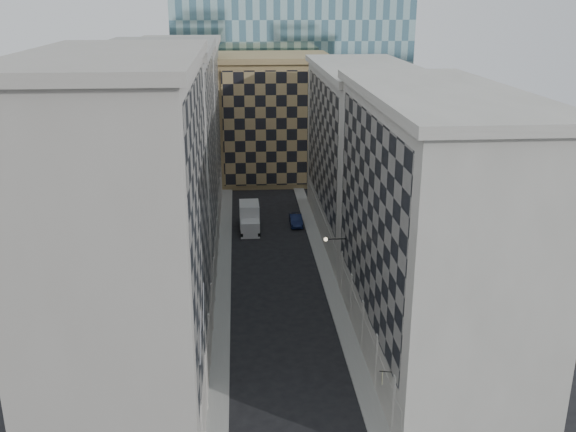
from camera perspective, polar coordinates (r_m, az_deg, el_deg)
sidewalk_west at (r=65.11m, az=-5.75°, el=-5.46°), size 1.50×100.00×0.15m
sidewalk_east at (r=65.65m, az=3.48°, el=-5.19°), size 1.50×100.00×0.15m
bldg_left_a at (r=43.68m, az=-14.09°, el=-1.76°), size 10.80×22.80×23.70m
bldg_left_b at (r=64.67m, az=-11.04°, el=4.68°), size 10.80×22.80×22.70m
bldg_left_c at (r=86.17m, az=-9.48°, el=7.93°), size 10.80×22.80×21.70m
bldg_right_a at (r=49.40m, az=12.57°, el=-1.08°), size 10.80×26.80×20.70m
bldg_right_b at (r=74.70m, az=6.69°, el=5.63°), size 10.80×28.80×19.70m
tan_block at (r=98.92m, az=-1.30°, el=8.75°), size 16.80×14.80×18.80m
flagpoles_left at (r=40.11m, az=-7.66°, el=-9.25°), size 0.10×6.33×2.33m
bracket_lamp at (r=57.70m, az=3.55°, el=-2.08°), size 1.98×0.36×0.36m
box_truck at (r=77.67m, az=-3.44°, el=-0.27°), size 2.40×5.80×3.17m
dark_car at (r=79.33m, az=0.70°, el=-0.35°), size 1.47×4.16×1.37m
shop_sign at (r=42.64m, az=8.40°, el=-13.93°), size 0.77×0.67×0.76m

